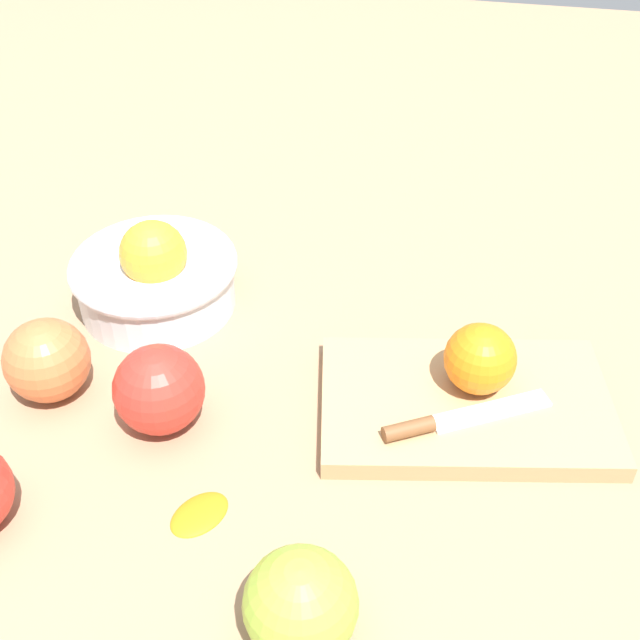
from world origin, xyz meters
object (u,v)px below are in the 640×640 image
object	(u,v)px
knife	(445,420)
apple_mid_left	(159,389)
orange_on_board	(480,359)
apple_mid_left_2	(47,360)
bowl	(155,273)
cutting_board	(465,405)
apple_front_right	(301,604)

from	to	relation	value
knife	apple_mid_left	distance (m)	0.25
orange_on_board	apple_mid_left_2	size ratio (longest dim) A/B	0.83
bowl	cutting_board	bearing A→B (deg)	-15.92
bowl	apple_front_right	bearing A→B (deg)	-55.57
orange_on_board	knife	world-z (taller)	orange_on_board
bowl	knife	distance (m)	0.33
apple_mid_left	apple_front_right	size ratio (longest dim) A/B	1.01
apple_front_right	apple_mid_left_2	world-z (taller)	apple_front_right
orange_on_board	apple_front_right	xyz separation A→B (m)	(-0.10, -0.26, -0.01)
bowl	cutting_board	xyz separation A→B (m)	(0.32, -0.09, -0.03)
bowl	cutting_board	world-z (taller)	bowl
orange_on_board	apple_mid_left	size ratio (longest dim) A/B	0.81
bowl	apple_front_right	xyz separation A→B (m)	(0.23, -0.33, -0.00)
cutting_board	apple_mid_left_2	world-z (taller)	apple_mid_left_2
apple_mid_left	apple_front_right	xyz separation A→B (m)	(0.16, -0.17, -0.00)
apple_mid_left	apple_mid_left_2	world-z (taller)	apple_mid_left
cutting_board	knife	size ratio (longest dim) A/B	1.80
cutting_board	knife	bearing A→B (deg)	-115.10
cutting_board	apple_mid_left_2	bearing A→B (deg)	-172.43
orange_on_board	bowl	bearing A→B (deg)	167.23
apple_mid_left	apple_mid_left_2	bearing A→B (deg)	171.83
apple_mid_left	apple_front_right	distance (m)	0.24
cutting_board	orange_on_board	xyz separation A→B (m)	(0.01, 0.02, 0.04)
orange_on_board	apple_front_right	size ratio (longest dim) A/B	0.82
cutting_board	apple_mid_left	xyz separation A→B (m)	(-0.26, -0.07, 0.03)
bowl	apple_front_right	size ratio (longest dim) A/B	2.17
bowl	apple_mid_left_2	xyz separation A→B (m)	(-0.05, -0.14, -0.00)
knife	bowl	bearing A→B (deg)	157.27
apple_front_right	bowl	bearing A→B (deg)	124.43
orange_on_board	apple_front_right	bearing A→B (deg)	-112.07
cutting_board	orange_on_board	distance (m)	0.05
bowl	apple_front_right	world-z (taller)	bowl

